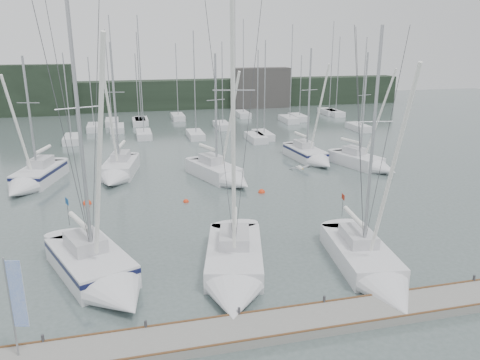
# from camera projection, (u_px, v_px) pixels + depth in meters

# --- Properties ---
(ground) EXTENTS (160.00, 160.00, 0.00)m
(ground) POSITION_uv_depth(u_px,v_px,m) (257.00, 273.00, 24.71)
(ground) COLOR #4C5C59
(ground) RESTS_ON ground
(dock) EXTENTS (24.00, 2.00, 0.40)m
(dock) POSITION_uv_depth(u_px,v_px,m) (290.00, 324.00, 20.01)
(dock) COLOR slate
(dock) RESTS_ON ground
(far_treeline) EXTENTS (90.00, 4.00, 5.00)m
(far_treeline) POSITION_uv_depth(u_px,v_px,m) (159.00, 95.00, 81.56)
(far_treeline) COLOR black
(far_treeline) RESTS_ON ground
(far_building_left) EXTENTS (12.00, 3.00, 8.00)m
(far_building_left) POSITION_uv_depth(u_px,v_px,m) (33.00, 90.00, 74.61)
(far_building_left) COLOR black
(far_building_left) RESTS_ON ground
(far_building_right) EXTENTS (10.00, 3.00, 7.00)m
(far_building_right) POSITION_uv_depth(u_px,v_px,m) (261.00, 88.00, 83.60)
(far_building_right) COLOR #3C3937
(far_building_right) RESTS_ON ground
(mast_forest) EXTENTS (58.08, 22.90, 14.88)m
(mast_forest) POSITION_uv_depth(u_px,v_px,m) (162.00, 125.00, 64.56)
(mast_forest) COLOR silver
(mast_forest) RESTS_ON ground
(sailboat_near_left) EXTENTS (6.04, 9.17, 14.86)m
(sailboat_near_left) POSITION_uv_depth(u_px,v_px,m) (102.00, 275.00, 23.31)
(sailboat_near_left) COLOR silver
(sailboat_near_left) RESTS_ON ground
(sailboat_near_center) EXTENTS (5.04, 9.66, 16.18)m
(sailboat_near_center) POSITION_uv_depth(u_px,v_px,m) (234.00, 273.00, 23.64)
(sailboat_near_center) COLOR silver
(sailboat_near_center) RESTS_ON ground
(sailboat_near_right) EXTENTS (3.90, 9.54, 13.47)m
(sailboat_near_right) POSITION_uv_depth(u_px,v_px,m) (373.00, 271.00, 23.93)
(sailboat_near_right) COLOR silver
(sailboat_near_right) RESTS_ON ground
(sailboat_mid_a) EXTENTS (4.81, 8.67, 11.46)m
(sailboat_mid_a) POSITION_uv_depth(u_px,v_px,m) (32.00, 179.00, 39.04)
(sailboat_mid_a) COLOR silver
(sailboat_mid_a) RESTS_ON ground
(sailboat_mid_b) EXTENTS (4.04, 8.19, 12.47)m
(sailboat_mid_b) POSITION_uv_depth(u_px,v_px,m) (117.00, 172.00, 41.29)
(sailboat_mid_b) COLOR silver
(sailboat_mid_b) RESTS_ON ground
(sailboat_mid_c) EXTENTS (5.12, 8.38, 11.53)m
(sailboat_mid_c) POSITION_uv_depth(u_px,v_px,m) (223.00, 175.00, 40.46)
(sailboat_mid_c) COLOR silver
(sailboat_mid_c) RESTS_ON ground
(sailboat_mid_d) EXTENTS (3.19, 8.09, 11.84)m
(sailboat_mid_d) POSITION_uv_depth(u_px,v_px,m) (311.00, 156.00, 46.95)
(sailboat_mid_d) COLOR silver
(sailboat_mid_d) RESTS_ON ground
(sailboat_mid_e) EXTENTS (4.52, 7.61, 11.48)m
(sailboat_mid_e) POSITION_uv_depth(u_px,v_px,m) (368.00, 163.00, 44.40)
(sailboat_mid_e) COLOR silver
(sailboat_mid_e) RESTS_ON ground
(buoy_a) EXTENTS (0.44, 0.44, 0.44)m
(buoy_a) POSITION_uv_depth(u_px,v_px,m) (186.00, 202.00, 35.56)
(buoy_a) COLOR red
(buoy_a) RESTS_ON ground
(buoy_b) EXTENTS (0.56, 0.56, 0.56)m
(buoy_b) POSITION_uv_depth(u_px,v_px,m) (262.00, 192.00, 37.74)
(buoy_b) COLOR red
(buoy_b) RESTS_ON ground
(buoy_c) EXTENTS (0.66, 0.66, 0.66)m
(buoy_c) POSITION_uv_depth(u_px,v_px,m) (87.00, 204.00, 35.14)
(buoy_c) COLOR red
(buoy_c) RESTS_ON ground
(dock_banner) EXTENTS (0.60, 0.20, 4.06)m
(dock_banner) POSITION_uv_depth(u_px,v_px,m) (15.00, 299.00, 17.02)
(dock_banner) COLOR #9C9EA3
(dock_banner) RESTS_ON dock
(seagull) EXTENTS (1.03, 0.49, 0.20)m
(seagull) POSITION_uv_depth(u_px,v_px,m) (300.00, 168.00, 22.22)
(seagull) COLOR silver
(seagull) RESTS_ON ground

